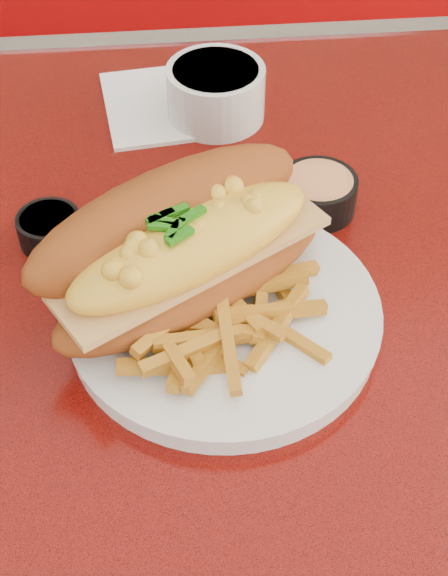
{
  "coord_description": "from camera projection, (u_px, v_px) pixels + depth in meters",
  "views": [
    {
      "loc": [
        -0.08,
        -0.45,
        1.24
      ],
      "look_at": [
        -0.04,
        -0.04,
        0.81
      ],
      "focal_mm": 50.0,
      "sensor_mm": 36.0,
      "label": 1
    }
  ],
  "objects": [
    {
      "name": "diner_table",
      "position": [
        263.0,
        398.0,
        0.77
      ],
      "size": [
        1.23,
        0.83,
        0.77
      ],
      "color": "#B8130B",
      "rests_on": "ground"
    },
    {
      "name": "booth_bench_far",
      "position": [
        205.0,
        155.0,
        1.56
      ],
      "size": [
        1.2,
        0.51,
        0.9
      ],
      "color": "#9C0A0B",
      "rests_on": "ground"
    },
    {
      "name": "dinner_plate",
      "position": [
        224.0,
        315.0,
        0.62
      ],
      "size": [
        0.32,
        0.32,
        0.02
      ],
      "rotation": [
        0.0,
        0.0,
        -0.43
      ],
      "color": "silver",
      "rests_on": "diner_table"
    },
    {
      "name": "mac_hoagie",
      "position": [
        183.0,
        245.0,
        0.6
      ],
      "size": [
        0.27,
        0.22,
        0.11
      ],
      "rotation": [
        0.0,
        0.0,
        0.54
      ],
      "color": "#904517",
      "rests_on": "dinner_plate"
    },
    {
      "name": "fries_pile",
      "position": [
        222.0,
        308.0,
        0.59
      ],
      "size": [
        0.13,
        0.12,
        0.04
      ],
      "primitive_type": null,
      "rotation": [
        0.0,
        0.0,
        0.06
      ],
      "color": "orange",
      "rests_on": "dinner_plate"
    },
    {
      "name": "fork",
      "position": [
        296.0,
        280.0,
        0.63
      ],
      "size": [
        0.02,
        0.13,
        0.0
      ],
      "rotation": [
        0.0,
        0.0,
        1.49
      ],
      "color": "#BCBCC1",
      "rests_on": "dinner_plate"
    },
    {
      "name": "gravy_ramekin",
      "position": [
        216.0,
        91.0,
        0.8
      ],
      "size": [
        0.13,
        0.13,
        0.05
      ],
      "rotation": [
        0.0,
        0.0,
        -0.36
      ],
      "color": "silver",
      "rests_on": "diner_table"
    },
    {
      "name": "sauce_cup_left",
      "position": [
        49.0,
        228.0,
        0.68
      ],
      "size": [
        0.07,
        0.07,
        0.03
      ],
      "rotation": [
        0.0,
        0.0,
        0.44
      ],
      "color": "black",
      "rests_on": "diner_table"
    },
    {
      "name": "sauce_cup_right",
      "position": [
        318.0,
        193.0,
        0.71
      ],
      "size": [
        0.09,
        0.09,
        0.03
      ],
      "rotation": [
        0.0,
        0.0,
        -0.43
      ],
      "color": "black",
      "rests_on": "diner_table"
    },
    {
      "name": "paper_napkin",
      "position": [
        172.0,
        103.0,
        0.83
      ],
      "size": [
        0.15,
        0.15,
        0.0
      ],
      "primitive_type": "cube",
      "rotation": [
        0.0,
        0.0,
        0.12
      ],
      "color": "white",
      "rests_on": "diner_table"
    }
  ]
}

